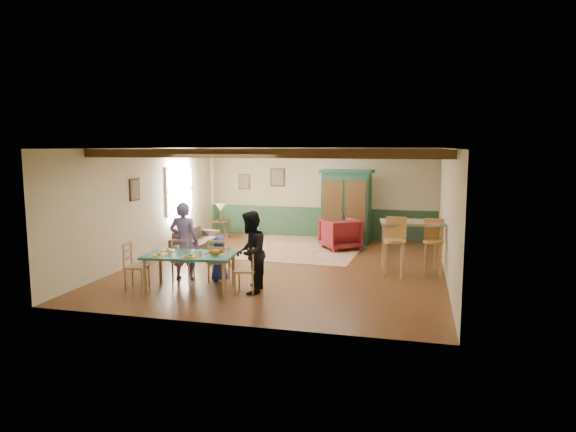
% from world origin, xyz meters
% --- Properties ---
extents(floor, '(8.00, 8.00, 0.00)m').
position_xyz_m(floor, '(0.00, 0.00, 0.00)').
color(floor, '#4D2915').
rests_on(floor, ground).
extents(wall_back, '(7.00, 0.02, 2.70)m').
position_xyz_m(wall_back, '(0.00, 4.00, 1.35)').
color(wall_back, beige).
rests_on(wall_back, floor).
extents(wall_left, '(0.02, 8.00, 2.70)m').
position_xyz_m(wall_left, '(-3.50, 0.00, 1.35)').
color(wall_left, beige).
rests_on(wall_left, floor).
extents(wall_right, '(0.02, 8.00, 2.70)m').
position_xyz_m(wall_right, '(3.50, 0.00, 1.35)').
color(wall_right, beige).
rests_on(wall_right, floor).
extents(ceiling, '(7.00, 8.00, 0.02)m').
position_xyz_m(ceiling, '(0.00, 0.00, 2.70)').
color(ceiling, white).
rests_on(ceiling, wall_back).
extents(wainscot_back, '(6.95, 0.03, 0.90)m').
position_xyz_m(wainscot_back, '(0.00, 3.98, 0.45)').
color(wainscot_back, '#213D28').
rests_on(wainscot_back, floor).
extents(ceiling_beam_front, '(6.95, 0.16, 0.16)m').
position_xyz_m(ceiling_beam_front, '(0.00, -2.30, 2.61)').
color(ceiling_beam_front, '#32200E').
rests_on(ceiling_beam_front, ceiling).
extents(ceiling_beam_mid, '(6.95, 0.16, 0.16)m').
position_xyz_m(ceiling_beam_mid, '(0.00, 0.40, 2.61)').
color(ceiling_beam_mid, '#32200E').
rests_on(ceiling_beam_mid, ceiling).
extents(ceiling_beam_back, '(6.95, 0.16, 0.16)m').
position_xyz_m(ceiling_beam_back, '(0.00, 3.00, 2.61)').
color(ceiling_beam_back, '#32200E').
rests_on(ceiling_beam_back, ceiling).
extents(window_left, '(0.06, 1.60, 1.30)m').
position_xyz_m(window_left, '(-3.47, 1.70, 1.55)').
color(window_left, white).
rests_on(window_left, wall_left).
extents(picture_left_wall, '(0.04, 0.42, 0.52)m').
position_xyz_m(picture_left_wall, '(-3.47, -0.60, 1.75)').
color(picture_left_wall, gray).
rests_on(picture_left_wall, wall_left).
extents(picture_back_a, '(0.45, 0.04, 0.55)m').
position_xyz_m(picture_back_a, '(-1.30, 3.97, 1.80)').
color(picture_back_a, gray).
rests_on(picture_back_a, wall_back).
extents(picture_back_b, '(0.38, 0.04, 0.48)m').
position_xyz_m(picture_back_b, '(-2.40, 3.97, 1.65)').
color(picture_back_b, gray).
rests_on(picture_back_b, wall_back).
extents(dining_table, '(1.79, 1.13, 0.70)m').
position_xyz_m(dining_table, '(-1.30, -2.35, 0.35)').
color(dining_table, '#1D5D58').
rests_on(dining_table, floor).
extents(dining_chair_far_left, '(0.44, 0.46, 0.89)m').
position_xyz_m(dining_chair_far_left, '(-1.75, -1.73, 0.45)').
color(dining_chair_far_left, '#A27D51').
rests_on(dining_chair_far_left, floor).
extents(dining_chair_far_right, '(0.44, 0.46, 0.89)m').
position_xyz_m(dining_chair_far_right, '(-1.01, -1.64, 0.45)').
color(dining_chair_far_right, '#A27D51').
rests_on(dining_chair_far_right, floor).
extents(dining_chair_end_left, '(0.46, 0.44, 0.89)m').
position_xyz_m(dining_chair_end_left, '(-2.38, -2.48, 0.45)').
color(dining_chair_end_left, '#A27D51').
rests_on(dining_chair_end_left, floor).
extents(dining_chair_end_right, '(0.46, 0.44, 0.89)m').
position_xyz_m(dining_chair_end_right, '(-0.23, -2.23, 0.45)').
color(dining_chair_end_right, '#A27D51').
rests_on(dining_chair_end_right, floor).
extents(person_man, '(0.63, 0.45, 1.62)m').
position_xyz_m(person_man, '(-1.76, -1.65, 0.81)').
color(person_man, slate).
rests_on(person_man, floor).
extents(person_woman, '(0.67, 0.82, 1.55)m').
position_xyz_m(person_woman, '(-0.14, -2.22, 0.78)').
color(person_woman, black).
rests_on(person_woman, floor).
extents(person_child, '(0.49, 0.35, 0.94)m').
position_xyz_m(person_child, '(-1.01, -1.57, 0.47)').
color(person_child, '#26369A').
rests_on(person_child, floor).
extents(cat, '(0.35, 0.17, 0.17)m').
position_xyz_m(cat, '(-0.78, -2.39, 0.79)').
color(cat, orange).
rests_on(cat, dining_table).
extents(place_setting_near_left, '(0.41, 0.32, 0.11)m').
position_xyz_m(place_setting_near_left, '(-1.79, -2.65, 0.76)').
color(place_setting_near_left, gold).
rests_on(place_setting_near_left, dining_table).
extents(place_setting_near_center, '(0.41, 0.32, 0.11)m').
position_xyz_m(place_setting_near_center, '(-1.18, -2.58, 0.76)').
color(place_setting_near_center, gold).
rests_on(place_setting_near_center, dining_table).
extents(place_setting_far_left, '(0.41, 0.32, 0.11)m').
position_xyz_m(place_setting_far_left, '(-1.84, -2.18, 0.76)').
color(place_setting_far_left, gold).
rests_on(place_setting_far_left, dining_table).
extents(place_setting_far_right, '(0.41, 0.32, 0.11)m').
position_xyz_m(place_setting_far_right, '(-0.82, -2.06, 0.76)').
color(place_setting_far_right, gold).
rests_on(place_setting_far_right, dining_table).
extents(area_rug, '(3.28, 3.84, 0.01)m').
position_xyz_m(area_rug, '(-0.13, 2.15, 0.01)').
color(area_rug, '#C4B58E').
rests_on(area_rug, floor).
extents(armoire, '(1.53, 0.72, 2.10)m').
position_xyz_m(armoire, '(0.92, 3.23, 1.05)').
color(armoire, black).
rests_on(armoire, floor).
extents(armchair, '(1.25, 1.26, 0.83)m').
position_xyz_m(armchair, '(0.90, 2.27, 0.41)').
color(armchair, '#470E14').
rests_on(armchair, floor).
extents(sofa, '(0.80, 1.90, 0.55)m').
position_xyz_m(sofa, '(-2.89, 1.40, 0.27)').
color(sofa, '#372B22').
rests_on(sofa, floor).
extents(end_table, '(0.45, 0.45, 0.55)m').
position_xyz_m(end_table, '(-2.79, 2.97, 0.27)').
color(end_table, '#32200E').
rests_on(end_table, floor).
extents(table_lamp, '(0.30, 0.30, 0.50)m').
position_xyz_m(table_lamp, '(-2.79, 2.97, 0.80)').
color(table_lamp, beige).
rests_on(table_lamp, end_table).
extents(counter_table, '(1.43, 0.95, 1.12)m').
position_xyz_m(counter_table, '(2.77, 0.23, 0.56)').
color(counter_table, tan).
rests_on(counter_table, floor).
extents(bar_stool_left, '(0.49, 0.53, 1.26)m').
position_xyz_m(bar_stool_left, '(2.44, -0.38, 0.63)').
color(bar_stool_left, tan).
rests_on(bar_stool_left, floor).
extents(bar_stool_right, '(0.44, 0.48, 1.21)m').
position_xyz_m(bar_stool_right, '(3.23, -0.09, 0.61)').
color(bar_stool_right, tan).
rests_on(bar_stool_right, floor).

